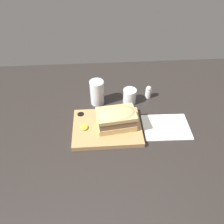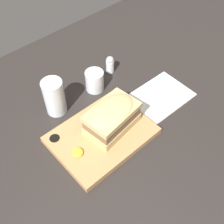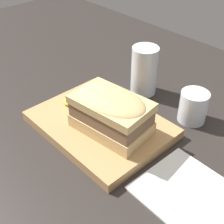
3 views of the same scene
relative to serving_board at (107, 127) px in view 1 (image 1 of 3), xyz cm
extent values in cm
cube|color=#282321|center=(9.64, 1.79, -2.06)|extent=(191.05, 102.99, 2.00)
cube|color=tan|center=(0.08, -0.06, 0.00)|extent=(28.10, 21.09, 2.11)
cylinder|color=black|center=(-11.02, 7.54, 0.58)|extent=(2.95, 2.95, 1.06)
cube|color=tan|center=(3.80, -0.30, 2.43)|extent=(16.30, 11.22, 2.76)
cube|color=brown|center=(3.80, -0.30, 5.31)|extent=(15.65, 10.77, 3.00)
cube|color=tan|center=(3.80, -0.30, 7.64)|extent=(16.30, 11.22, 1.65)
ellipsoid|color=tan|center=(3.80, -0.30, 8.33)|extent=(15.98, 11.00, 2.48)
ellipsoid|color=yellow|center=(-9.27, -0.93, 1.65)|extent=(3.00, 3.00, 1.20)
cylinder|color=silver|center=(-3.54, 17.43, 4.92)|extent=(6.37, 6.37, 11.96)
cylinder|color=silver|center=(-3.54, 17.43, 1.83)|extent=(5.61, 5.61, 5.38)
cylinder|color=silver|center=(11.56, 16.78, 2.46)|extent=(6.14, 6.14, 7.04)
cylinder|color=#5B141E|center=(11.56, 16.78, 1.78)|extent=(5.53, 5.53, 5.28)
cube|color=white|center=(25.08, -0.65, -0.86)|extent=(19.80, 15.21, 0.40)
cylinder|color=white|center=(21.07, 19.79, 1.26)|extent=(2.83, 2.83, 4.64)
sphere|color=#B7B7BC|center=(21.07, 19.79, 4.07)|extent=(2.69, 2.69, 2.69)
camera|label=1|loc=(-2.03, -61.67, 67.15)|focal=35.00mm
camera|label=2|loc=(-29.36, -37.03, 66.64)|focal=45.00mm
camera|label=3|loc=(39.47, -33.44, 42.17)|focal=50.00mm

